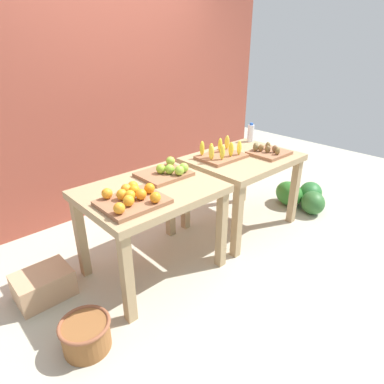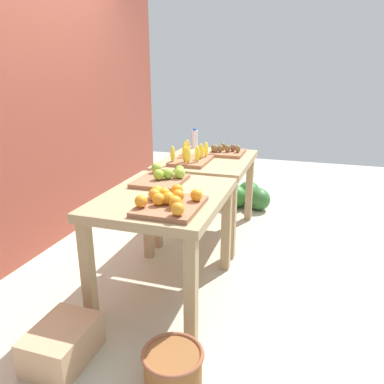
{
  "view_description": "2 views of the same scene",
  "coord_description": "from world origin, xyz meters",
  "px_view_note": "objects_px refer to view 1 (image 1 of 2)",
  "views": [
    {
      "loc": [
        -1.88,
        -1.9,
        1.79
      ],
      "look_at": [
        -0.09,
        0.03,
        0.57
      ],
      "focal_mm": 30.69,
      "sensor_mm": 36.0,
      "label": 1
    },
    {
      "loc": [
        -2.77,
        -0.91,
        1.56
      ],
      "look_at": [
        0.04,
        -0.01,
        0.59
      ],
      "focal_mm": 34.68,
      "sensor_mm": 36.0,
      "label": 2
    }
  ],
  "objects_px": {
    "orange_bin": "(132,198)",
    "apple_bin": "(167,172)",
    "display_table_left": "(151,201)",
    "water_bottle": "(251,133)",
    "watermelon_pile": "(302,196)",
    "banana_crate": "(221,154)",
    "cardboard_produce_box": "(44,285)",
    "wicker_basket": "(86,334)",
    "display_table_right": "(243,167)",
    "kiwi_bin": "(268,152)"
  },
  "relations": [
    {
      "from": "display_table_right",
      "to": "watermelon_pile",
      "type": "bearing_deg",
      "value": -15.19
    },
    {
      "from": "apple_bin",
      "to": "watermelon_pile",
      "type": "relative_size",
      "value": 0.56
    },
    {
      "from": "orange_bin",
      "to": "cardboard_produce_box",
      "type": "relative_size",
      "value": 1.1
    },
    {
      "from": "watermelon_pile",
      "to": "kiwi_bin",
      "type": "bearing_deg",
      "value": 170.83
    },
    {
      "from": "orange_bin",
      "to": "water_bottle",
      "type": "relative_size",
      "value": 2.13
    },
    {
      "from": "banana_crate",
      "to": "cardboard_produce_box",
      "type": "relative_size",
      "value": 1.1
    },
    {
      "from": "orange_bin",
      "to": "apple_bin",
      "type": "distance_m",
      "value": 0.56
    },
    {
      "from": "orange_bin",
      "to": "cardboard_produce_box",
      "type": "bearing_deg",
      "value": 142.89
    },
    {
      "from": "banana_crate",
      "to": "cardboard_produce_box",
      "type": "bearing_deg",
      "value": 173.52
    },
    {
      "from": "apple_bin",
      "to": "wicker_basket",
      "type": "distance_m",
      "value": 1.34
    },
    {
      "from": "wicker_basket",
      "to": "cardboard_produce_box",
      "type": "xyz_separation_m",
      "value": [
        -0.02,
        0.65,
        -0.0
      ]
    },
    {
      "from": "orange_bin",
      "to": "cardboard_produce_box",
      "type": "height_order",
      "value": "orange_bin"
    },
    {
      "from": "orange_bin",
      "to": "watermelon_pile",
      "type": "relative_size",
      "value": 0.61
    },
    {
      "from": "kiwi_bin",
      "to": "watermelon_pile",
      "type": "distance_m",
      "value": 0.93
    },
    {
      "from": "display_table_right",
      "to": "cardboard_produce_box",
      "type": "bearing_deg",
      "value": 171.19
    },
    {
      "from": "display_table_right",
      "to": "wicker_basket",
      "type": "height_order",
      "value": "display_table_right"
    },
    {
      "from": "display_table_right",
      "to": "orange_bin",
      "type": "height_order",
      "value": "orange_bin"
    },
    {
      "from": "banana_crate",
      "to": "cardboard_produce_box",
      "type": "height_order",
      "value": "banana_crate"
    },
    {
      "from": "banana_crate",
      "to": "kiwi_bin",
      "type": "relative_size",
      "value": 1.22
    },
    {
      "from": "display_table_right",
      "to": "wicker_basket",
      "type": "bearing_deg",
      "value": -169.63
    },
    {
      "from": "banana_crate",
      "to": "water_bottle",
      "type": "height_order",
      "value": "water_bottle"
    },
    {
      "from": "kiwi_bin",
      "to": "wicker_basket",
      "type": "height_order",
      "value": "kiwi_bin"
    },
    {
      "from": "orange_bin",
      "to": "apple_bin",
      "type": "bearing_deg",
      "value": 25.47
    },
    {
      "from": "water_bottle",
      "to": "watermelon_pile",
      "type": "bearing_deg",
      "value": -51.44
    },
    {
      "from": "apple_bin",
      "to": "display_table_right",
      "type": "bearing_deg",
      "value": -7.03
    },
    {
      "from": "apple_bin",
      "to": "kiwi_bin",
      "type": "bearing_deg",
      "value": -12.35
    },
    {
      "from": "display_table_right",
      "to": "cardboard_produce_box",
      "type": "relative_size",
      "value": 2.6
    },
    {
      "from": "orange_bin",
      "to": "banana_crate",
      "type": "height_order",
      "value": "banana_crate"
    },
    {
      "from": "wicker_basket",
      "to": "orange_bin",
      "type": "bearing_deg",
      "value": 21.64
    },
    {
      "from": "orange_bin",
      "to": "watermelon_pile",
      "type": "xyz_separation_m",
      "value": [
        2.23,
        -0.1,
        -0.67
      ]
    },
    {
      "from": "display_table_left",
      "to": "watermelon_pile",
      "type": "distance_m",
      "value": 2.06
    },
    {
      "from": "display_table_left",
      "to": "cardboard_produce_box",
      "type": "relative_size",
      "value": 2.6
    },
    {
      "from": "water_bottle",
      "to": "watermelon_pile",
      "type": "distance_m",
      "value": 0.97
    },
    {
      "from": "apple_bin",
      "to": "display_table_left",
      "type": "bearing_deg",
      "value": -157.47
    },
    {
      "from": "watermelon_pile",
      "to": "cardboard_produce_box",
      "type": "xyz_separation_m",
      "value": [
        -2.8,
        0.53,
        -0.03
      ]
    },
    {
      "from": "orange_bin",
      "to": "kiwi_bin",
      "type": "relative_size",
      "value": 1.22
    },
    {
      "from": "kiwi_bin",
      "to": "water_bottle",
      "type": "xyz_separation_m",
      "value": [
        0.24,
        0.41,
        0.07
      ]
    },
    {
      "from": "kiwi_bin",
      "to": "cardboard_produce_box",
      "type": "relative_size",
      "value": 0.9
    },
    {
      "from": "display_table_left",
      "to": "water_bottle",
      "type": "relative_size",
      "value": 5.02
    },
    {
      "from": "kiwi_bin",
      "to": "watermelon_pile",
      "type": "relative_size",
      "value": 0.5
    },
    {
      "from": "watermelon_pile",
      "to": "wicker_basket",
      "type": "bearing_deg",
      "value": -177.62
    },
    {
      "from": "water_bottle",
      "to": "cardboard_produce_box",
      "type": "xyz_separation_m",
      "value": [
        -2.39,
        0.02,
        -0.75
      ]
    },
    {
      "from": "banana_crate",
      "to": "watermelon_pile",
      "type": "relative_size",
      "value": 0.61
    },
    {
      "from": "apple_bin",
      "to": "wicker_basket",
      "type": "relative_size",
      "value": 1.25
    },
    {
      "from": "apple_bin",
      "to": "banana_crate",
      "type": "height_order",
      "value": "banana_crate"
    },
    {
      "from": "cardboard_produce_box",
      "to": "kiwi_bin",
      "type": "bearing_deg",
      "value": -11.3
    },
    {
      "from": "display_table_right",
      "to": "kiwi_bin",
      "type": "relative_size",
      "value": 2.89
    },
    {
      "from": "display_table_left",
      "to": "cardboard_produce_box",
      "type": "bearing_deg",
      "value": 159.81
    },
    {
      "from": "watermelon_pile",
      "to": "display_table_right",
      "type": "bearing_deg",
      "value": 164.81
    },
    {
      "from": "banana_crate",
      "to": "watermelon_pile",
      "type": "xyz_separation_m",
      "value": [
        1.07,
        -0.34,
        -0.67
      ]
    }
  ]
}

